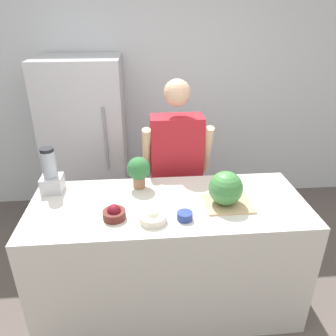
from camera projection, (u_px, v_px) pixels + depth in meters
name	position (u px, v px, depth m)	size (l,w,h in m)	color
wall_back	(155.00, 92.00, 3.64)	(8.00, 0.06, 2.60)	silver
counter_island	(168.00, 255.00, 2.47)	(1.92, 0.77, 0.92)	beige
refrigerator	(87.00, 144.00, 3.42)	(0.79, 0.71, 1.74)	#B7B7BC
person	(176.00, 173.00, 2.86)	(0.58, 0.26, 1.65)	#333338
cutting_board	(228.00, 203.00, 2.25)	(0.32, 0.27, 0.01)	tan
watermelon	(226.00, 188.00, 2.19)	(0.23, 0.23, 0.23)	#3D7F3D
bowl_cherries	(114.00, 213.00, 2.08)	(0.15, 0.15, 0.10)	#511E19
bowl_cream	(153.00, 217.00, 2.06)	(0.18, 0.18, 0.09)	beige
bowl_small_blue	(185.00, 216.00, 2.08)	(0.10, 0.10, 0.05)	navy
blender	(51.00, 175.00, 2.36)	(0.15, 0.15, 0.34)	#B7B7BC
potted_plant	(139.00, 170.00, 2.40)	(0.17, 0.17, 0.24)	#996647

